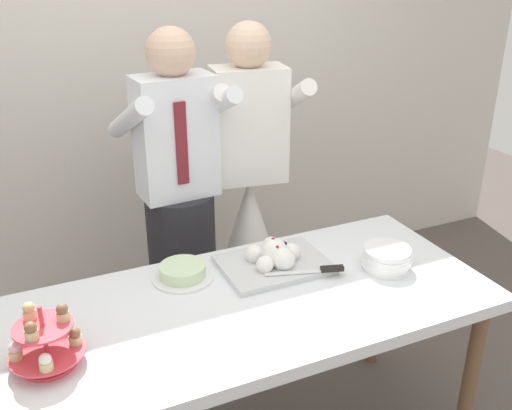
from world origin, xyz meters
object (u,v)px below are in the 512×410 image
object	(u,v)px
cupcake_stand	(46,343)
round_cake	(183,272)
person_bride	(250,240)
dessert_table	(250,317)
plate_stack	(387,259)
main_cake_tray	(275,259)
person_groom	(181,228)

from	to	relation	value
cupcake_stand	round_cake	world-z (taller)	cupcake_stand
cupcake_stand	person_bride	world-z (taller)	person_bride
dessert_table	round_cake	xyz separation A→B (m)	(-0.18, 0.25, 0.10)
dessert_table	plate_stack	size ratio (longest dim) A/B	9.28
cupcake_stand	dessert_table	bearing A→B (deg)	5.63
cupcake_stand	plate_stack	distance (m)	1.30
main_cake_tray	person_bride	world-z (taller)	person_bride
person_groom	person_bride	size ratio (longest dim) A/B	1.00
round_cake	person_bride	bearing A→B (deg)	45.48
plate_stack	round_cake	xyz separation A→B (m)	(-0.76, 0.26, -0.02)
plate_stack	person_groom	world-z (taller)	person_groom
plate_stack	person_bride	size ratio (longest dim) A/B	0.12
cupcake_stand	round_cake	size ratio (longest dim) A/B	0.96
main_cake_tray	plate_stack	size ratio (longest dim) A/B	2.22
main_cake_tray	round_cake	distance (m)	0.37
cupcake_stand	person_groom	xyz separation A→B (m)	(0.68, 0.80, -0.11)
plate_stack	main_cake_tray	bearing A→B (deg)	154.28
round_cake	cupcake_stand	bearing A→B (deg)	-149.23
plate_stack	person_bride	xyz separation A→B (m)	(-0.25, 0.79, -0.24)
main_cake_tray	person_bride	size ratio (longest dim) A/B	0.26
dessert_table	person_groom	size ratio (longest dim) A/B	1.08
person_groom	person_bride	xyz separation A→B (m)	(0.37, 0.04, -0.16)
cupcake_stand	main_cake_tray	size ratio (longest dim) A/B	0.53
cupcake_stand	main_cake_tray	bearing A→B (deg)	15.39
cupcake_stand	person_bride	bearing A→B (deg)	38.75
dessert_table	main_cake_tray	distance (m)	0.28
plate_stack	person_bride	bearing A→B (deg)	107.60
round_cake	person_bride	world-z (taller)	person_bride
dessert_table	main_cake_tray	size ratio (longest dim) A/B	4.18
dessert_table	main_cake_tray	xyz separation A→B (m)	(0.19, 0.18, 0.11)
cupcake_stand	main_cake_tray	distance (m)	0.93
cupcake_stand	plate_stack	world-z (taller)	cupcake_stand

